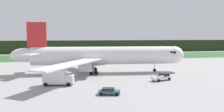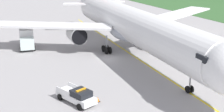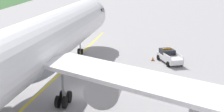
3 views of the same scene
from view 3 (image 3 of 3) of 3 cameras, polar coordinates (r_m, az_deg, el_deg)
The scene contains 5 objects.
ground at distance 35.93m, azimuth -5.38°, elevation -6.42°, with size 320.00×320.00×0.00m, color #9A9798.
taxiway_centerline_main at distance 37.14m, azimuth -12.16°, elevation -5.97°, with size 68.90×0.30×0.01m, color yellow.
airliner at distance 35.09m, azimuth -13.00°, elevation 1.56°, with size 53.57×50.82×15.47m.
ops_pickup_truck at distance 47.58m, azimuth 9.82°, elevation -0.07°, with size 5.62×3.50×1.94m.
apron_cone at distance 48.36m, azimuth 7.07°, elevation -0.46°, with size 0.48×0.48×0.61m.
Camera 3 is at (-32.91, -6.11, 13.06)m, focal length 52.91 mm.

